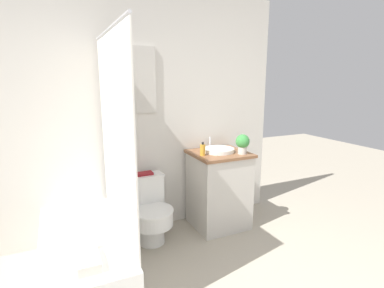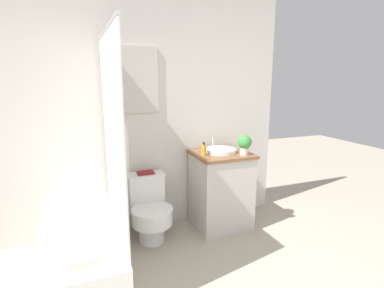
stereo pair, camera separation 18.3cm
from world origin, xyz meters
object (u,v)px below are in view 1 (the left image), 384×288
Objects in this scene: soap_bottle at (203,150)px; book_on_tank at (144,174)px; sink at (218,150)px; toilet at (149,210)px; potted_plant at (243,143)px.

soap_bottle is 0.82× the size of book_on_tank.
toilet is at bearing -179.30° from sink.
soap_bottle is at bearing -5.44° from toilet.
soap_bottle is (-0.22, -0.06, 0.04)m from sink.
toilet is 0.37m from book_on_tank.
soap_bottle reaches higher than toilet.
soap_bottle reaches higher than sink.
toilet is 4.70× the size of soap_bottle.
sink is at bearing 135.16° from potted_plant.
potted_plant is (0.18, -0.18, 0.10)m from sink.
sink is 0.83m from book_on_tank.
potted_plant reaches higher than soap_bottle.
sink is at bearing -9.24° from book_on_tank.
sink is 2.19× the size of book_on_tank.
book_on_tank is at bearing 162.33° from potted_plant.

